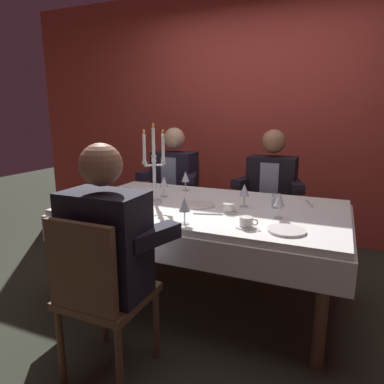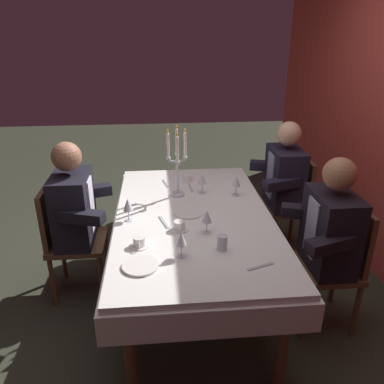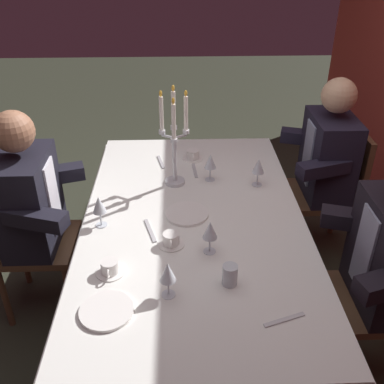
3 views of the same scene
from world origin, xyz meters
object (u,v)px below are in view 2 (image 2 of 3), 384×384
Objects in this scene: wine_glass_1 at (181,239)px; coffee_cup_2 at (179,226)px; dinner_plate_1 at (188,212)px; dinner_plate_0 at (141,266)px; coffee_cup_1 at (188,178)px; water_tumbler_0 at (222,243)px; seated_diner_1 at (73,208)px; wine_glass_2 at (128,205)px; wine_glass_0 at (202,180)px; dining_table at (194,229)px; wine_glass_4 at (207,217)px; candelabra at (177,165)px; coffee_cup_0 at (139,242)px; wine_glass_3 at (236,182)px; seated_diner_2 at (331,230)px; seated_diner_0 at (285,177)px.

wine_glass_1 is 1.24× the size of coffee_cup_2.
dinner_plate_0 is at bearing -26.41° from dinner_plate_1.
water_tumbler_0 is at bearing 5.61° from coffee_cup_1.
water_tumbler_0 is 1.22m from seated_diner_1.
wine_glass_2 is 0.73m from water_tumbler_0.
water_tumbler_0 is (-0.06, 0.25, -0.07)m from wine_glass_1.
wine_glass_2 is at bearing -52.52° from wine_glass_0.
wine_glass_0 is at bearing 164.80° from dining_table.
wine_glass_4 is 0.23m from water_tumbler_0.
water_tumbler_0 is (0.83, 0.22, -0.21)m from candelabra.
dining_table is 11.83× the size of wine_glass_0.
coffee_cup_2 is (0.16, 0.34, -0.09)m from wine_glass_2.
coffee_cup_0 is (-0.22, -0.01, 0.02)m from dinner_plate_0.
wine_glass_1 and wine_glass_4 have the same top height.
wine_glass_1 is at bearing 34.26° from wine_glass_2.
wine_glass_3 is (-0.94, 0.72, 0.11)m from dinner_plate_0.
dining_table is at bearing -108.89° from seated_diner_2.
dinner_plate_0 is 0.56m from wine_glass_4.
wine_glass_0 is at bearing 159.75° from coffee_cup_2.
dinner_plate_1 is at bearing -162.26° from wine_glass_4.
wine_glass_4 is (0.62, 0.15, -0.14)m from candelabra.
seated_diner_2 is at bearing 102.75° from wine_glass_1.
wine_glass_0 is 0.84m from seated_diner_0.
wine_glass_4 is 1.24× the size of coffee_cup_0.
seated_diner_2 is at bearing 104.08° from dinner_plate_0.
seated_diner_1 is 1.84m from seated_diner_2.
coffee_cup_0 is 0.32m from coffee_cup_2.
wine_glass_0 is at bearing 127.48° from wine_glass_2.
dinner_plate_1 is (-0.65, 0.32, 0.00)m from dinner_plate_0.
wine_glass_2 is at bearing -84.68° from dining_table.
wine_glass_3 is at bearing -55.91° from seated_diner_0.
wine_glass_2 is (0.04, -0.46, 0.24)m from dining_table.
dining_table is 11.83× the size of wine_glass_4.
wine_glass_4 is 0.13× the size of seated_diner_1.
seated_diner_2 is (0.26, 1.34, -0.12)m from wine_glass_2.
dinner_plate_0 is 0.27m from wine_glass_1.
wine_glass_0 is at bearing -131.52° from seated_diner_2.
wine_glass_0 is 0.64m from coffee_cup_2.
dinner_plate_1 is at bearing 10.31° from candelabra.
seated_diner_1 is (0.45, -0.90, -0.03)m from coffee_cup_1.
candelabra reaches higher than wine_glass_1.
candelabra reaches higher than dinner_plate_1.
dinner_plate_0 is 1.79m from seated_diner_0.
wine_glass_1 is at bearing -1.78° from candelabra.
wine_glass_0 is 1.24× the size of coffee_cup_1.
wine_glass_1 is 1.24× the size of coffee_cup_0.
water_tumbler_0 is at bearing -33.49° from seated_diner_0.
coffee_cup_1 is at bearing 116.32° from seated_diner_1.
dinner_plate_0 is (0.97, -0.26, -0.25)m from candelabra.
wine_glass_2 is 1.24× the size of coffee_cup_1.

